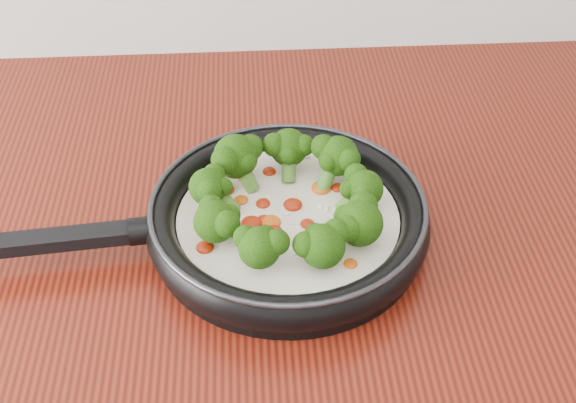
{
  "coord_description": "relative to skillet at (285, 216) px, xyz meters",
  "views": [
    {
      "loc": [
        -0.02,
        0.5,
        1.45
      ],
      "look_at": [
        0.01,
        1.09,
        0.95
      ],
      "focal_mm": 47.43,
      "sensor_mm": 36.0,
      "label": 1
    }
  ],
  "objects": [
    {
      "name": "skillet",
      "position": [
        0.0,
        0.0,
        0.0
      ],
      "size": [
        0.47,
        0.32,
        0.09
      ],
      "color": "black",
      "rests_on": "counter"
    }
  ]
}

